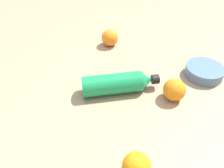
{
  "coord_description": "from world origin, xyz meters",
  "views": [
    {
      "loc": [
        0.5,
        -0.11,
        0.51
      ],
      "look_at": [
        -0.04,
        0.05,
        0.03
      ],
      "focal_mm": 37.22,
      "sensor_mm": 36.0,
      "label": 1
    }
  ],
  "objects_px": {
    "orange_1": "(137,166)",
    "ceramic_bowl": "(204,71)",
    "orange_2": "(174,90)",
    "orange_0": "(110,38)",
    "water_bottle": "(118,83)"
  },
  "relations": [
    {
      "from": "orange_1",
      "to": "water_bottle",
      "type": "bearing_deg",
      "value": 169.83
    },
    {
      "from": "water_bottle",
      "to": "orange_0",
      "type": "bearing_deg",
      "value": 86.18
    },
    {
      "from": "orange_2",
      "to": "ceramic_bowl",
      "type": "bearing_deg",
      "value": 114.36
    },
    {
      "from": "orange_0",
      "to": "orange_2",
      "type": "bearing_deg",
      "value": 14.87
    },
    {
      "from": "orange_2",
      "to": "orange_1",
      "type": "bearing_deg",
      "value": -45.22
    },
    {
      "from": "orange_0",
      "to": "ceramic_bowl",
      "type": "distance_m",
      "value": 0.39
    },
    {
      "from": "ceramic_bowl",
      "to": "water_bottle",
      "type": "bearing_deg",
      "value": -91.63
    },
    {
      "from": "water_bottle",
      "to": "orange_2",
      "type": "distance_m",
      "value": 0.17
    },
    {
      "from": "orange_1",
      "to": "orange_2",
      "type": "xyz_separation_m",
      "value": [
        -0.2,
        0.21,
        0.0
      ]
    },
    {
      "from": "orange_0",
      "to": "ceramic_bowl",
      "type": "bearing_deg",
      "value": 40.92
    },
    {
      "from": "orange_0",
      "to": "water_bottle",
      "type": "bearing_deg",
      "value": -11.16
    },
    {
      "from": "water_bottle",
      "to": "ceramic_bowl",
      "type": "xyz_separation_m",
      "value": [
        0.01,
        0.31,
        -0.02
      ]
    },
    {
      "from": "orange_1",
      "to": "ceramic_bowl",
      "type": "relative_size",
      "value": 0.5
    },
    {
      "from": "orange_2",
      "to": "ceramic_bowl",
      "type": "relative_size",
      "value": 0.53
    },
    {
      "from": "water_bottle",
      "to": "orange_1",
      "type": "distance_m",
      "value": 0.29
    }
  ]
}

